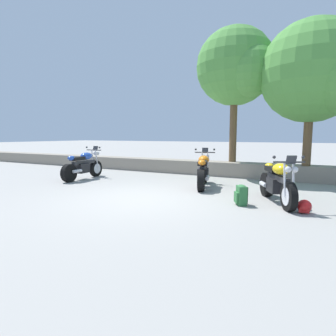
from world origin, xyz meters
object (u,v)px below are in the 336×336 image
motorcycle_blue_near_left (84,166)px  rider_backpack (241,195)px  motorcycle_yellow_far_right (277,183)px  rider_helmet (304,207)px  motorcycle_orange_centre (203,171)px  leafy_tree_far_left (238,68)px  leafy_tree_mid_left (317,73)px

motorcycle_blue_near_left → rider_backpack: motorcycle_blue_near_left is taller
motorcycle_yellow_far_right → rider_backpack: motorcycle_yellow_far_right is taller
motorcycle_yellow_far_right → rider_helmet: bearing=-47.3°
motorcycle_orange_centre → motorcycle_yellow_far_right: same height
motorcycle_yellow_far_right → leafy_tree_far_left: 5.70m
rider_helmet → leafy_tree_mid_left: (0.09, 4.22, 3.45)m
leafy_tree_mid_left → rider_helmet: bearing=-91.3°
rider_backpack → leafy_tree_far_left: 6.07m
motorcycle_blue_near_left → motorcycle_yellow_far_right: bearing=-5.3°
motorcycle_orange_centre → rider_backpack: 2.36m
rider_backpack → leafy_tree_far_left: (-1.25, 4.51, 3.87)m
leafy_tree_far_left → leafy_tree_mid_left: size_ratio=1.07×
motorcycle_blue_near_left → leafy_tree_far_left: (4.72, 3.31, 3.63)m
motorcycle_yellow_far_right → rider_helmet: (0.60, -0.65, -0.35)m
rider_helmet → rider_backpack: bearing=176.5°
motorcycle_orange_centre → rider_backpack: motorcycle_orange_centre is taller
rider_backpack → leafy_tree_far_left: size_ratio=0.09×
rider_helmet → leafy_tree_far_left: leafy_tree_far_left is taller
rider_helmet → motorcycle_blue_near_left: bearing=170.1°
rider_helmet → leafy_tree_far_left: 6.58m
motorcycle_orange_centre → leafy_tree_far_left: bearing=83.5°
motorcycle_yellow_far_right → leafy_tree_far_left: bearing=116.4°
motorcycle_yellow_far_right → leafy_tree_mid_left: bearing=78.9°
leafy_tree_far_left → motorcycle_blue_near_left: bearing=-144.9°
leafy_tree_far_left → leafy_tree_mid_left: 2.72m
motorcycle_orange_centre → rider_backpack: (1.56, -1.76, -0.24)m
motorcycle_blue_near_left → leafy_tree_mid_left: bearing=21.8°
motorcycle_orange_centre → leafy_tree_far_left: (0.31, 2.75, 3.63)m
leafy_tree_far_left → leafy_tree_mid_left: leafy_tree_far_left is taller
motorcycle_orange_centre → rider_helmet: 3.42m
motorcycle_blue_near_left → rider_backpack: bearing=-11.3°
leafy_tree_mid_left → rider_backpack: bearing=-108.7°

